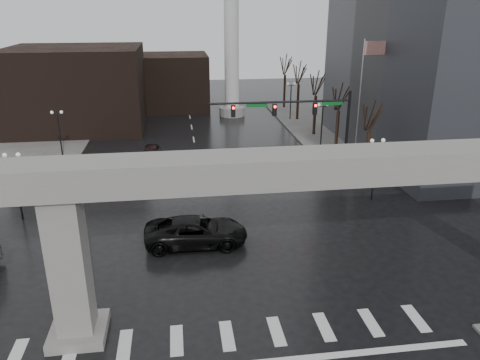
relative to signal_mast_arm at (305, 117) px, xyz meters
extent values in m
plane|color=black|center=(-8.99, -18.80, -5.83)|extent=(160.00, 160.00, 0.00)
cube|color=slate|center=(17.01, 17.20, -5.75)|extent=(28.00, 36.00, 0.15)
cube|color=gray|center=(-8.99, -18.80, 2.17)|extent=(48.00, 2.20, 1.40)
cube|color=gray|center=(-15.99, -18.80, -2.18)|extent=(1.60, 1.60, 7.30)
cube|color=gray|center=(-15.99, -18.80, -5.58)|extent=(2.60, 2.60, 0.50)
cube|color=black|center=(-22.99, 23.20, -0.83)|extent=(16.00, 14.00, 10.00)
cube|color=black|center=(-10.99, 33.20, -1.83)|extent=(10.00, 10.00, 8.00)
cylinder|color=silver|center=(-2.99, 27.20, 9.17)|extent=(2.00, 2.00, 30.00)
cylinder|color=gray|center=(-2.99, 27.20, -5.23)|extent=(3.60, 3.60, 1.20)
cylinder|color=black|center=(3.81, 0.00, -1.83)|extent=(0.24, 0.24, 8.00)
cylinder|color=black|center=(-2.19, 0.00, 1.37)|extent=(12.00, 0.18, 0.18)
cube|color=black|center=(0.81, 0.00, 0.72)|extent=(0.35, 0.30, 1.00)
cube|color=black|center=(-2.69, 0.00, 0.72)|extent=(0.35, 0.30, 1.00)
cube|color=black|center=(-6.19, 0.00, 0.72)|extent=(0.35, 0.30, 1.00)
sphere|color=#FF0C05|center=(0.81, -0.18, 1.02)|extent=(0.20, 0.20, 0.20)
cube|color=#0D5B1E|center=(2.31, 0.00, 1.17)|extent=(1.80, 0.05, 0.35)
cube|color=#0D5B1E|center=(-4.19, 0.00, 1.17)|extent=(1.80, 0.05, 0.35)
cylinder|color=silver|center=(6.01, 3.20, 0.17)|extent=(0.12, 0.12, 12.00)
cube|color=#AE2812|center=(7.01, 3.20, 5.37)|extent=(2.00, 0.03, 1.20)
cylinder|color=black|center=(4.51, -4.80, -3.43)|extent=(0.14, 0.14, 4.80)
cube|color=black|center=(4.51, -4.80, -1.08)|extent=(0.90, 0.06, 0.06)
sphere|color=silver|center=(4.06, -4.80, -0.88)|extent=(0.32, 0.32, 0.32)
sphere|color=silver|center=(4.96, -4.80, -0.88)|extent=(0.32, 0.32, 0.32)
cylinder|color=black|center=(4.51, 9.20, -3.43)|extent=(0.14, 0.14, 4.80)
cube|color=black|center=(4.51, 9.20, -1.08)|extent=(0.90, 0.06, 0.06)
sphere|color=silver|center=(4.06, 9.20, -0.88)|extent=(0.32, 0.32, 0.32)
sphere|color=silver|center=(4.96, 9.20, -0.88)|extent=(0.32, 0.32, 0.32)
cylinder|color=black|center=(4.51, 23.20, -3.43)|extent=(0.14, 0.14, 4.80)
cube|color=black|center=(4.51, 23.20, -1.08)|extent=(0.90, 0.06, 0.06)
sphere|color=silver|center=(4.06, 23.20, -0.88)|extent=(0.32, 0.32, 0.32)
sphere|color=silver|center=(4.96, 23.20, -0.88)|extent=(0.32, 0.32, 0.32)
cylinder|color=black|center=(-22.49, -4.80, -3.43)|extent=(0.14, 0.14, 4.80)
cube|color=black|center=(-22.49, -4.80, -1.08)|extent=(0.90, 0.06, 0.06)
sphere|color=silver|center=(-22.94, -4.80, -0.88)|extent=(0.32, 0.32, 0.32)
sphere|color=silver|center=(-22.04, -4.80, -0.88)|extent=(0.32, 0.32, 0.32)
cylinder|color=black|center=(-22.49, 9.20, -3.43)|extent=(0.14, 0.14, 4.80)
cube|color=black|center=(-22.49, 9.20, -1.08)|extent=(0.90, 0.06, 0.06)
sphere|color=silver|center=(-22.94, 9.20, -0.88)|extent=(0.32, 0.32, 0.32)
sphere|color=silver|center=(-22.04, 9.20, -0.88)|extent=(0.32, 0.32, 0.32)
cylinder|color=black|center=(-22.49, 23.20, -3.43)|extent=(0.14, 0.14, 4.80)
cube|color=black|center=(-22.49, 23.20, -1.08)|extent=(0.90, 0.06, 0.06)
sphere|color=silver|center=(-22.94, 23.20, -0.88)|extent=(0.32, 0.32, 0.32)
sphere|color=silver|center=(-22.04, 23.20, -0.88)|extent=(0.32, 0.32, 0.32)
cylinder|color=black|center=(5.51, -0.80, -3.55)|extent=(0.34, 0.34, 4.55)
cylinder|color=black|center=(5.51, -0.80, 0.18)|extent=(0.12, 1.52, 2.98)
cylinder|color=black|center=(6.01, -0.55, -0.05)|extent=(0.83, 1.14, 2.51)
cylinder|color=black|center=(5.51, 7.20, -3.50)|extent=(0.34, 0.34, 4.66)
cylinder|color=black|center=(5.51, 7.20, 0.32)|extent=(0.12, 1.55, 3.05)
cylinder|color=black|center=(6.01, 7.45, 0.08)|extent=(0.85, 1.16, 2.57)
cylinder|color=black|center=(5.51, 15.20, -3.45)|extent=(0.34, 0.34, 4.76)
cylinder|color=black|center=(5.51, 15.20, 0.46)|extent=(0.12, 1.59, 3.11)
cylinder|color=black|center=(6.01, 15.45, 0.22)|extent=(0.86, 1.18, 2.62)
cylinder|color=black|center=(5.51, 23.20, -3.40)|extent=(0.34, 0.34, 4.87)
cylinder|color=black|center=(5.51, 23.20, 0.60)|extent=(0.12, 1.62, 3.18)
cylinder|color=black|center=(6.01, 23.45, 0.35)|extent=(0.88, 1.20, 2.68)
cylinder|color=black|center=(5.51, 31.20, -3.34)|extent=(0.34, 0.34, 4.97)
cylinder|color=black|center=(5.51, 31.20, 0.74)|extent=(0.12, 1.65, 3.25)
cylinder|color=black|center=(6.01, 31.45, 0.48)|extent=(0.89, 1.23, 2.74)
imported|color=black|center=(-9.97, -10.45, -4.90)|extent=(6.75, 3.24, 1.86)
imported|color=black|center=(-13.63, 8.33, -5.11)|extent=(1.99, 4.33, 1.44)
camera|label=1|loc=(-10.90, -38.00, 9.01)|focal=35.00mm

